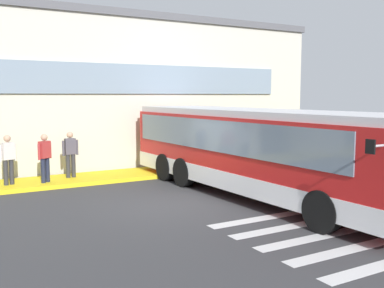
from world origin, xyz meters
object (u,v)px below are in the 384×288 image
object	(u,v)px
bus_main_foreground	(255,153)
passenger_by_doorway	(45,156)
passenger_at_curb_edge	(70,152)
passenger_near_column	(7,156)

from	to	relation	value
bus_main_foreground	passenger_by_doorway	world-z (taller)	bus_main_foreground
passenger_by_doorway	passenger_at_curb_edge	distance (m)	1.13
passenger_by_doorway	bus_main_foreground	bearing A→B (deg)	-40.62
bus_main_foreground	passenger_near_column	world-z (taller)	bus_main_foreground
passenger_at_curb_edge	passenger_by_doorway	bearing A→B (deg)	-152.68
passenger_by_doorway	passenger_at_curb_edge	xyz separation A→B (m)	(1.01, 0.52, 0.00)
passenger_near_column	passenger_by_doorway	bearing A→B (deg)	-11.24
bus_main_foreground	passenger_near_column	xyz separation A→B (m)	(-6.59, 4.89, -0.22)
bus_main_foreground	passenger_by_doorway	size ratio (longest dim) A/B	6.83
passenger_near_column	passenger_by_doorway	xyz separation A→B (m)	(1.16, -0.23, -0.03)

